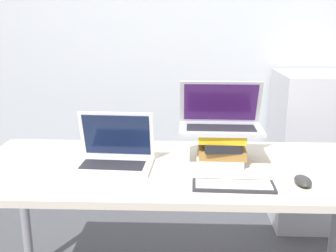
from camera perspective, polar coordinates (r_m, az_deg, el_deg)
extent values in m
cube|color=silver|center=(2.86, 1.87, 14.71)|extent=(8.00, 0.05, 2.70)
cube|color=beige|center=(1.72, 1.48, -6.29)|extent=(1.78, 0.72, 0.03)
cylinder|color=gray|center=(2.31, -20.06, -11.69)|extent=(0.05, 0.05, 0.73)
cylinder|color=gray|center=(2.30, 23.21, -12.16)|extent=(0.05, 0.05, 0.73)
cube|color=silver|center=(1.71, -7.93, -5.74)|extent=(0.34, 0.24, 0.02)
cube|color=#232328|center=(1.70, -8.04, -5.60)|extent=(0.28, 0.13, 0.00)
cube|color=silver|center=(1.75, -7.46, -1.24)|extent=(0.33, 0.08, 0.22)
cube|color=#0F1938|center=(1.75, -7.49, -1.32)|extent=(0.30, 0.06, 0.19)
cube|color=white|center=(1.78, 7.42, -4.60)|extent=(0.21, 0.22, 0.03)
cube|color=olive|center=(1.77, 7.75, -3.44)|extent=(0.21, 0.22, 0.04)
cube|color=black|center=(1.76, 7.49, -2.32)|extent=(0.17, 0.24, 0.04)
cube|color=gold|center=(1.75, 7.73, -1.10)|extent=(0.21, 0.23, 0.04)
cube|color=#B2B2B7|center=(1.73, 7.65, -0.43)|extent=(0.36, 0.22, 0.02)
cube|color=#232328|center=(1.71, 7.69, -0.25)|extent=(0.30, 0.12, 0.00)
cube|color=#B2B2B7|center=(1.77, 7.61, 3.48)|extent=(0.36, 0.09, 0.20)
cube|color=#381451|center=(1.77, 7.62, 3.39)|extent=(0.33, 0.07, 0.17)
cube|color=#28282D|center=(1.53, 9.48, -8.57)|extent=(0.31, 0.12, 0.01)
cube|color=silver|center=(1.52, 9.49, -8.33)|extent=(0.29, 0.09, 0.00)
ellipsoid|color=#2D2D2D|center=(1.61, 19.00, -7.53)|extent=(0.06, 0.11, 0.03)
cube|color=silver|center=(2.85, 20.32, -3.25)|extent=(0.52, 0.49, 1.04)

